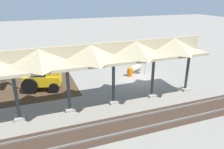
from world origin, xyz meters
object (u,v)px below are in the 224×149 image
object	(u,v)px
backhoe	(40,77)
stop_sign	(145,62)
traffic_barrel	(130,72)
concrete_pipe	(135,68)

from	to	relation	value
backhoe	stop_sign	bearing A→B (deg)	-178.46
stop_sign	traffic_barrel	size ratio (longest dim) A/B	2.22
stop_sign	backhoe	xyz separation A→B (m)	(10.67, 0.29, -0.16)
concrete_pipe	traffic_barrel	world-z (taller)	traffic_barrel
backhoe	traffic_barrel	bearing A→B (deg)	-177.32
concrete_pipe	traffic_barrel	size ratio (longest dim) A/B	1.91
stop_sign	traffic_barrel	bearing A→B (deg)	-4.53
backhoe	concrete_pipe	bearing A→B (deg)	-171.42
stop_sign	traffic_barrel	xyz separation A→B (m)	(1.70, -0.13, -0.98)
backhoe	traffic_barrel	distance (m)	9.02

